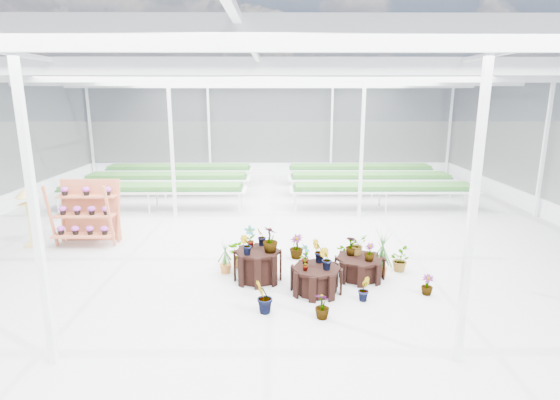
{
  "coord_description": "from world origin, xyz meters",
  "views": [
    {
      "loc": [
        0.31,
        -9.77,
        3.85
      ],
      "look_at": [
        0.39,
        0.93,
        1.3
      ],
      "focal_mm": 28.0,
      "sensor_mm": 36.0,
      "label": 1
    }
  ],
  "objects_px": {
    "plinth_tall": "(258,265)",
    "plinth_low": "(359,268)",
    "bird_table": "(29,217)",
    "plinth_mid": "(316,280)",
    "shelf_rack": "(86,213)"
  },
  "relations": [
    {
      "from": "plinth_tall",
      "to": "plinth_low",
      "type": "distance_m",
      "value": 2.2
    },
    {
      "from": "plinth_low",
      "to": "bird_table",
      "type": "relative_size",
      "value": 0.66
    },
    {
      "from": "plinth_low",
      "to": "bird_table",
      "type": "bearing_deg",
      "value": 165.6
    },
    {
      "from": "plinth_mid",
      "to": "bird_table",
      "type": "relative_size",
      "value": 0.63
    },
    {
      "from": "plinth_tall",
      "to": "shelf_rack",
      "type": "distance_m",
      "value": 5.22
    },
    {
      "from": "plinth_mid",
      "to": "plinth_low",
      "type": "distance_m",
      "value": 1.22
    },
    {
      "from": "plinth_tall",
      "to": "plinth_low",
      "type": "height_order",
      "value": "plinth_tall"
    },
    {
      "from": "plinth_mid",
      "to": "bird_table",
      "type": "bearing_deg",
      "value": 158.74
    },
    {
      "from": "plinth_tall",
      "to": "plinth_low",
      "type": "xyz_separation_m",
      "value": [
        2.2,
        0.1,
        -0.1
      ]
    },
    {
      "from": "plinth_tall",
      "to": "plinth_low",
      "type": "relative_size",
      "value": 0.94
    },
    {
      "from": "shelf_rack",
      "to": "bird_table",
      "type": "relative_size",
      "value": 1.08
    },
    {
      "from": "bird_table",
      "to": "shelf_rack",
      "type": "bearing_deg",
      "value": 25.54
    },
    {
      "from": "plinth_mid",
      "to": "plinth_low",
      "type": "bearing_deg",
      "value": 34.99
    },
    {
      "from": "plinth_tall",
      "to": "bird_table",
      "type": "distance_m",
      "value": 6.44
    },
    {
      "from": "shelf_rack",
      "to": "bird_table",
      "type": "xyz_separation_m",
      "value": [
        -1.41,
        -0.15,
        -0.06
      ]
    }
  ]
}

